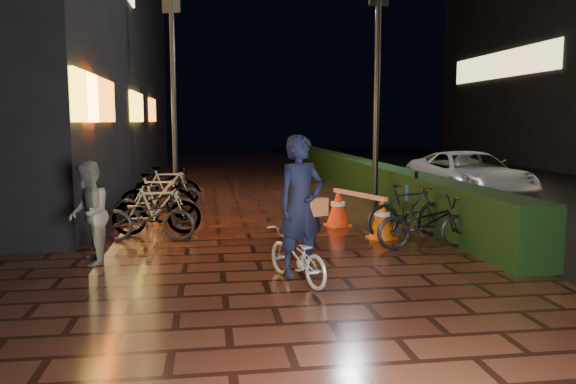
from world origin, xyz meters
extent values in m
plane|color=#381911|center=(0.00, 0.00, 0.00)|extent=(80.00, 80.00, 0.00)
cube|color=black|center=(3.30, 8.00, 0.50)|extent=(0.70, 20.00, 1.00)
imported|color=slate|center=(-3.09, -0.42, 0.79)|extent=(0.76, 0.89, 1.58)
imported|color=#B4B4B9|center=(5.84, 5.51, 0.67)|extent=(2.28, 4.81, 1.33)
cube|color=yellow|center=(-3.45, 1.50, 2.60)|extent=(0.08, 2.00, 0.90)
cube|color=orange|center=(-3.45, 3.00, 2.60)|extent=(0.08, 3.00, 0.90)
cube|color=yellow|center=(-3.45, 9.00, 2.60)|extent=(0.08, 2.80, 0.90)
cube|color=orange|center=(-3.45, 14.00, 2.60)|extent=(0.08, 2.20, 0.90)
cube|color=#FFD88C|center=(13.45, 18.00, 5.00)|extent=(0.06, 10.00, 1.30)
cylinder|color=black|center=(2.56, 3.50, 2.50)|extent=(0.16, 0.16, 5.00)
cylinder|color=black|center=(-2.23, 7.42, 2.73)|extent=(0.18, 0.18, 5.47)
cube|color=black|center=(-2.23, 7.42, 5.36)|extent=(0.53, 0.23, 0.37)
imported|color=silver|center=(-0.13, -1.76, 0.36)|extent=(0.98, 1.47, 0.73)
imported|color=black|center=(-0.09, -1.86, 1.06)|extent=(0.80, 0.67, 1.86)
cube|color=brown|center=(0.12, -1.80, 1.03)|extent=(0.35, 0.25, 0.24)
cone|color=#DA580B|center=(1.89, 0.82, 0.39)|extent=(0.49, 0.49, 0.78)
cone|color=#FA300D|center=(1.37, 2.18, 0.39)|extent=(0.49, 0.49, 0.78)
cube|color=#D7420B|center=(1.89, 0.82, 0.02)|extent=(0.55, 0.55, 0.03)
cube|color=orange|center=(1.37, 2.18, 0.02)|extent=(0.55, 0.55, 0.03)
cube|color=red|center=(1.63, 1.50, 0.74)|extent=(0.67, 1.59, 0.08)
cube|color=black|center=(3.18, 2.34, 0.45)|extent=(0.69, 0.60, 0.04)
cylinder|color=black|center=(2.97, 2.10, 0.21)|extent=(0.04, 0.04, 0.42)
cylinder|color=black|center=(3.46, 2.18, 0.21)|extent=(0.04, 0.04, 0.42)
cylinder|color=black|center=(2.90, 2.49, 0.21)|extent=(0.04, 0.04, 0.42)
cylinder|color=black|center=(3.39, 2.58, 0.21)|extent=(0.04, 0.04, 0.42)
cube|color=#0D39B1|center=(3.18, 2.34, 0.64)|extent=(0.51, 0.45, 0.33)
cylinder|color=black|center=(3.04, 2.14, 0.61)|extent=(0.25, 0.46, 1.08)
imported|color=black|center=(-2.28, 1.74, 0.50)|extent=(1.67, 0.49, 1.00)
imported|color=black|center=(-2.39, 6.20, 0.45)|extent=(1.73, 0.63, 0.90)
imported|color=black|center=(-2.40, 2.72, 0.45)|extent=(1.73, 0.62, 0.90)
imported|color=black|center=(-2.43, 3.70, 0.50)|extent=(1.71, 0.66, 1.00)
imported|color=black|center=(-2.39, 1.18, 0.45)|extent=(1.80, 0.87, 0.90)
imported|color=black|center=(-2.32, 4.47, 0.45)|extent=(1.77, 0.76, 0.90)
imported|color=black|center=(-2.35, 5.57, 0.50)|extent=(1.70, 0.61, 1.00)
imported|color=black|center=(2.39, 0.85, 0.50)|extent=(1.72, 0.73, 1.00)
imported|color=black|center=(2.36, -0.11, 0.45)|extent=(1.74, 0.65, 0.90)
camera|label=1|loc=(-1.29, -9.08, 2.17)|focal=35.00mm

